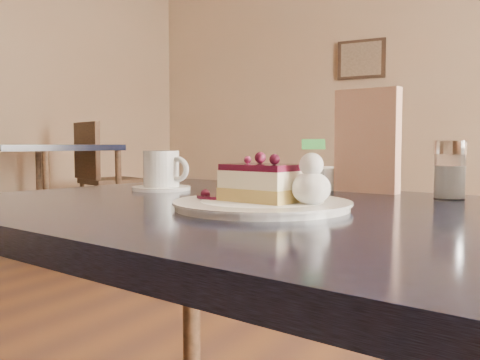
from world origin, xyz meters
The scene contains 10 objects.
main_table centered at (-0.19, 0.27, 0.66)m, with size 1.29×0.96×0.73m.
dessert_plate centered at (-0.20, 0.23, 0.74)m, with size 0.27×0.27×0.01m, color white.
cheesecake_slice centered at (-0.20, 0.23, 0.78)m, with size 0.13×0.10×0.06m.
whipped_cream centered at (-0.12, 0.22, 0.77)m, with size 0.06×0.06×0.05m.
berry_sauce centered at (-0.28, 0.23, 0.75)m, with size 0.08×0.08×0.01m, color #35041B.
coffee_set centered at (-0.55, 0.42, 0.77)m, with size 0.14×0.13×0.09m.
menu_card centered at (-0.14, 0.58, 0.84)m, with size 0.14×0.03×0.22m, color beige.
sugar_shaker centered at (0.03, 0.52, 0.79)m, with size 0.06×0.06×0.11m.
napkin_stack centered at (-0.27, 0.61, 0.76)m, with size 0.12×0.12×0.05m, color white.
bg_table_far_left centered at (-3.20, 2.31, 0.08)m, with size 1.35×2.00×1.33m.
Camera 1 is at (0.18, -0.52, 0.84)m, focal length 40.00 mm.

